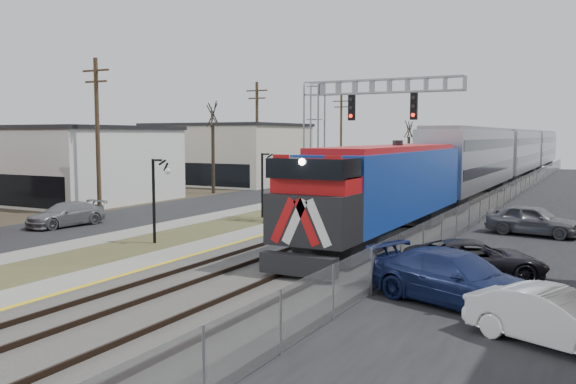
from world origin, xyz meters
The scene contains 20 objects.
street_west centered at (-11.50, 35.00, 0.02)m, with size 7.00×120.00×0.04m, color black.
sidewalk centered at (-7.00, 35.00, 0.04)m, with size 2.00×120.00×0.08m, color gray.
grass_median centered at (-4.00, 35.00, 0.03)m, with size 4.00×120.00×0.06m, color #464A27.
platform centered at (-1.00, 35.00, 0.12)m, with size 2.00×120.00×0.24m, color gray.
ballast_bed centered at (4.00, 35.00, 0.10)m, with size 8.00×120.00×0.20m, color #595651.
platform_edge centered at (-0.12, 35.00, 0.24)m, with size 0.24×120.00×0.01m, color gold.
track_near centered at (2.00, 35.00, 0.28)m, with size 1.58×120.00×0.15m.
track_far centered at (5.50, 35.00, 0.28)m, with size 1.58×120.00×0.15m.
train centered at (5.50, 58.62, 2.92)m, with size 3.00×85.85×5.33m.
signal_gantry centered at (1.22, 27.99, 5.59)m, with size 9.00×1.07×8.15m.
lampposts centered at (-4.00, 18.29, 2.00)m, with size 0.14×62.14×4.00m.
utility_poles centered at (-14.50, 25.00, 5.00)m, with size 0.28×80.28×10.00m.
fence centered at (8.20, 35.00, 0.80)m, with size 0.04×120.00×1.60m, color gray.
buildings_west centered at (-21.00, 24.21, 3.01)m, with size 14.00×67.00×7.00m.
bare_trees centered at (-12.66, 38.91, 2.70)m, with size 12.30×42.30×5.95m.
car_lot_b centered at (13.72, 11.59, 0.69)m, with size 1.46×4.20×1.38m, color silver.
car_lot_c centered at (10.66, 17.82, 0.68)m, with size 2.27×4.92×1.37m, color black.
car_lot_d centered at (10.81, 14.16, 0.80)m, with size 2.24×5.50×1.60m, color #16204E.
car_lot_e centered at (11.42, 28.82, 0.78)m, with size 1.84×4.56×1.55m, color slate.
car_street_b centered at (-11.97, 19.93, 0.66)m, with size 1.85×4.56×1.32m, color slate.
Camera 1 is at (14.74, -3.98, 5.10)m, focal length 38.00 mm.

